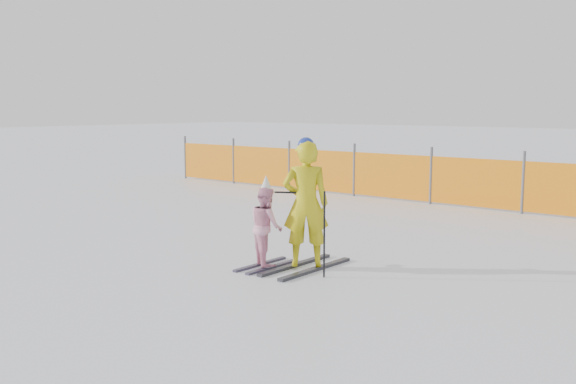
% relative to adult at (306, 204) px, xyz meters
% --- Properties ---
extents(ground, '(120.00, 120.00, 0.00)m').
position_rel_adult_xyz_m(ground, '(-0.24, -0.57, -0.86)').
color(ground, white).
rests_on(ground, ground).
extents(adult, '(0.71, 1.43, 1.72)m').
position_rel_adult_xyz_m(adult, '(0.00, 0.00, 0.00)').
color(adult, black).
rests_on(adult, ground).
extents(child, '(0.63, 0.99, 1.22)m').
position_rel_adult_xyz_m(child, '(-0.46, -0.25, -0.30)').
color(child, black).
rests_on(child, ground).
extents(ski_poles, '(0.83, 0.17, 1.08)m').
position_rel_adult_xyz_m(ski_poles, '(0.30, -0.18, -0.22)').
color(ski_poles, black).
rests_on(ski_poles, ground).
extents(safety_fence, '(16.10, 0.06, 1.25)m').
position_rel_adult_xyz_m(safety_fence, '(-1.35, 6.17, -0.30)').
color(safety_fence, '#595960').
rests_on(safety_fence, ground).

